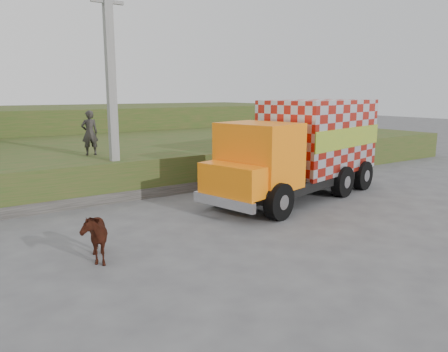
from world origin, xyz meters
TOP-DOWN VIEW (x-y plane):
  - ground at (0.00, 0.00)m, footprint 120.00×120.00m
  - embankment at (0.00, 10.00)m, footprint 40.00×12.00m
  - embankment_far at (0.00, 22.00)m, footprint 40.00×12.00m
  - retaining_strip at (-2.00, 4.20)m, footprint 16.00×0.50m
  - utility_pole at (-1.00, 4.60)m, footprint 1.20×0.30m
  - cargo_truck at (5.32, 1.02)m, footprint 8.78×4.53m
  - cow at (-3.71, -1.05)m, footprint 0.98×1.62m
  - pedestrian at (-1.28, 6.58)m, footprint 0.69×0.47m

SIDE VIEW (x-z plane):
  - ground at x=0.00m, z-range 0.00..0.00m
  - retaining_strip at x=-2.00m, z-range 0.00..0.40m
  - cow at x=-3.71m, z-range 0.00..1.28m
  - embankment at x=0.00m, z-range 0.00..1.50m
  - embankment_far at x=0.00m, z-range 0.00..3.00m
  - cargo_truck at x=5.32m, z-range 0.06..3.80m
  - pedestrian at x=-1.28m, z-range 1.50..3.33m
  - utility_pole at x=-1.00m, z-range 0.08..8.07m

